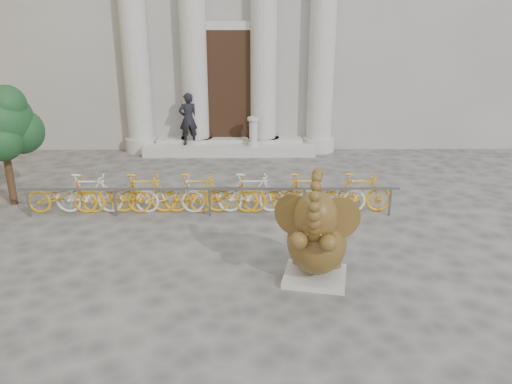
{
  "coord_description": "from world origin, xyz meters",
  "views": [
    {
      "loc": [
        0.78,
        -7.9,
        4.52
      ],
      "look_at": [
        0.87,
        1.99,
        1.1
      ],
      "focal_mm": 35.0,
      "sensor_mm": 36.0,
      "label": 1
    }
  ],
  "objects_px": {
    "bike_rack": "(210,193)",
    "tree": "(2,123)",
    "pedestrian": "(188,119)",
    "elephant_statue": "(316,240)"
  },
  "relations": [
    {
      "from": "tree",
      "to": "pedestrian",
      "type": "relative_size",
      "value": 1.69
    },
    {
      "from": "elephant_statue",
      "to": "pedestrian",
      "type": "height_order",
      "value": "elephant_statue"
    },
    {
      "from": "elephant_statue",
      "to": "tree",
      "type": "xyz_separation_m",
      "value": [
        -7.29,
        4.05,
        1.33
      ]
    },
    {
      "from": "elephant_statue",
      "to": "bike_rack",
      "type": "relative_size",
      "value": 0.24
    },
    {
      "from": "pedestrian",
      "to": "tree",
      "type": "bearing_deg",
      "value": 34.76
    },
    {
      "from": "bike_rack",
      "to": "tree",
      "type": "distance_m",
      "value": 5.4
    },
    {
      "from": "bike_rack",
      "to": "pedestrian",
      "type": "xyz_separation_m",
      "value": [
        -1.17,
        5.65,
        0.77
      ]
    },
    {
      "from": "bike_rack",
      "to": "tree",
      "type": "height_order",
      "value": "tree"
    },
    {
      "from": "tree",
      "to": "pedestrian",
      "type": "bearing_deg",
      "value": 51.93
    },
    {
      "from": "elephant_statue",
      "to": "pedestrian",
      "type": "bearing_deg",
      "value": 122.17
    }
  ]
}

